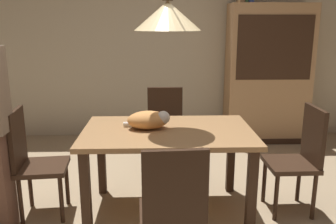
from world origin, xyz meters
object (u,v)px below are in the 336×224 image
Objects in this scene: chair_near_front at (173,209)px; cat_sleeping at (149,120)px; chair_left_side at (32,159)px; chair_right_side at (300,155)px; pendant_lamp at (168,15)px; hutch_bookcase at (268,77)px; dining_table at (168,141)px; chair_far_back at (165,127)px.

chair_near_front reaches higher than cat_sleeping.
chair_right_side is at bearing 0.23° from chair_left_side.
cat_sleeping is at bearing 168.39° from pendant_lamp.
hutch_bookcase is (1.41, 2.84, 0.38)m from chair_near_front.
dining_table is 0.89m from chair_far_back.
chair_far_back is (-0.00, 0.88, -0.14)m from dining_table.
chair_far_back is at bearing 90.02° from pendant_lamp.
chair_left_side is 0.50× the size of hutch_bookcase.
chair_near_front is at bearing -89.84° from chair_far_back.
chair_far_back is at bearing 142.15° from chair_right_side.
pendant_lamp is (-0.00, 0.88, 1.15)m from chair_near_front.
chair_far_back is at bearing 90.16° from chair_near_front.
dining_table is 1.14m from chair_right_side.
hutch_bookcase is (2.54, 1.97, 0.38)m from chair_left_side.
hutch_bookcase reaches higher than chair_far_back.
chair_right_side is 1.43m from chair_far_back.
hutch_bookcase is (1.41, 1.96, -0.77)m from pendant_lamp.
chair_far_back is (-0.01, 1.76, 0.00)m from chair_near_front.
pendant_lamp is (-1.13, -0.00, 1.15)m from chair_right_side.
cat_sleeping is 0.30× the size of pendant_lamp.
chair_far_back is 1.45m from pendant_lamp.
chair_right_side and chair_far_back have the same top height.
dining_table is 1.14m from chair_left_side.
cat_sleeping is at bearing 168.39° from dining_table.
chair_far_back reaches higher than cat_sleeping.
chair_left_side is 1.00× the size of chair_far_back.
chair_near_front is at bearing -116.42° from hutch_bookcase.
hutch_bookcase is at bearing 50.88° from cat_sleeping.
pendant_lamp is (0.00, -0.88, 1.15)m from chair_far_back.
chair_right_side is at bearing -1.35° from cat_sleeping.
chair_far_back is (1.13, 0.89, 0.00)m from chair_left_side.
hutch_bookcase is at bearing 63.58° from chair_near_front.
cat_sleeping is (0.98, 0.04, 0.32)m from chair_left_side.
hutch_bookcase is (1.57, 1.93, 0.06)m from cat_sleeping.
pendant_lamp is at bearing 0.39° from chair_left_side.
chair_far_back is 0.50× the size of hutch_bookcase.
dining_table is 3.58× the size of cat_sleeping.
chair_left_side is 1.43m from chair_near_front.
pendant_lamp is at bearing -125.84° from hutch_bookcase.
chair_near_front is 3.19m from hutch_bookcase.
cat_sleeping is (-0.15, 0.03, 0.18)m from dining_table.
hutch_bookcase reaches higher than chair_near_front.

